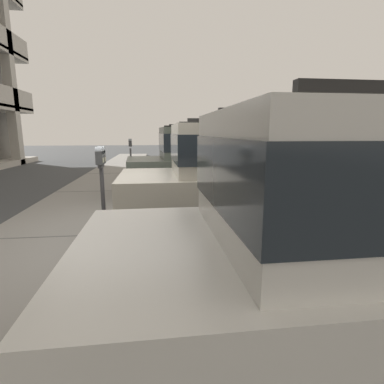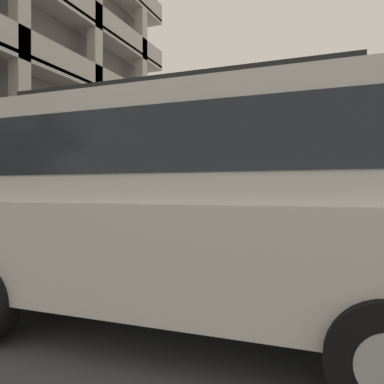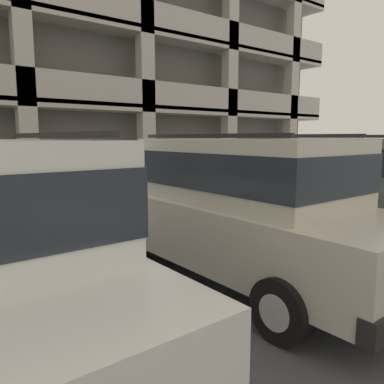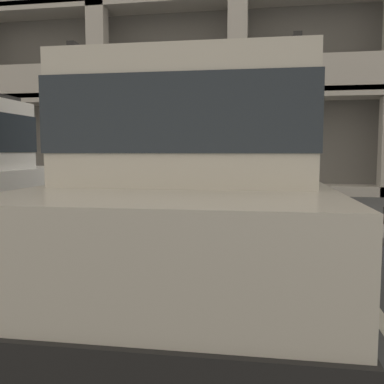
# 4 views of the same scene
# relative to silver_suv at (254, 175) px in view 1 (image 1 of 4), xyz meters

# --- Properties ---
(ground_plane) EXTENTS (80.00, 80.00, 0.10)m
(ground_plane) POSITION_rel_silver_suv_xyz_m (-0.13, 2.32, -1.14)
(ground_plane) COLOR #444749
(sidewalk) EXTENTS (40.00, 2.20, 0.12)m
(sidewalk) POSITION_rel_silver_suv_xyz_m (-0.13, 3.62, -1.03)
(sidewalk) COLOR gray
(sidewalk) RESTS_ON ground_plane
(parking_stall_lines) EXTENTS (12.94, 4.80, 0.01)m
(parking_stall_lines) POSITION_rel_silver_suv_xyz_m (1.47, 0.92, -1.08)
(parking_stall_lines) COLOR silver
(parking_stall_lines) RESTS_ON ground_plane
(silver_suv) EXTENTS (2.06, 4.80, 2.03)m
(silver_suv) POSITION_rel_silver_suv_xyz_m (0.00, 0.00, 0.00)
(silver_suv) COLOR beige
(silver_suv) RESTS_ON ground_plane
(dark_hatchback) EXTENTS (2.23, 4.89, 2.03)m
(dark_hatchback) POSITION_rel_silver_suv_xyz_m (3.29, 0.16, 0.00)
(dark_hatchback) COLOR #5B665B
(dark_hatchback) RESTS_ON ground_plane
(parking_meter_near) EXTENTS (0.35, 0.12, 1.49)m
(parking_meter_near) POSITION_rel_silver_suv_xyz_m (0.04, 2.67, 0.14)
(parking_meter_near) COLOR #47474C
(parking_meter_near) RESTS_ON sidewalk
(parking_meter_far) EXTENTS (0.15, 0.12, 1.48)m
(parking_meter_far) POSITION_rel_silver_suv_xyz_m (6.45, 2.70, 0.01)
(parking_meter_far) COLOR #595B60
(parking_meter_far) RESTS_ON sidewalk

